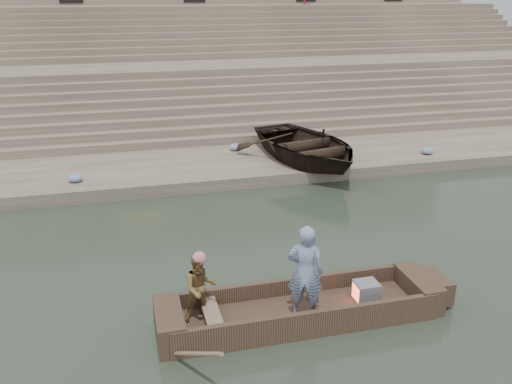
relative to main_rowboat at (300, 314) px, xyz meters
name	(u,v)px	position (x,y,z in m)	size (l,w,h in m)	color
ground	(435,263)	(3.85, 1.40, -0.11)	(120.00, 120.00, 0.00)	#263024
lower_landing	(317,159)	(3.85, 9.40, 0.09)	(32.00, 4.00, 0.40)	gray
mid_landing	(264,91)	(3.85, 16.90, 1.29)	(32.00, 3.00, 2.80)	gray
upper_landing	(233,51)	(3.85, 23.90, 2.49)	(32.00, 3.00, 5.20)	gray
ghat_steps	(255,78)	(3.85, 18.59, 1.69)	(32.00, 11.00, 5.20)	gray
main_rowboat	(300,314)	(0.00, 0.00, 0.00)	(5.00, 1.30, 0.22)	brown
rowboat_trim	(311,304)	(0.21, 0.00, 0.20)	(6.04, 2.63, 2.01)	brown
standing_man	(305,272)	(0.00, -0.20, 1.05)	(0.68, 0.45, 1.88)	navy
rowing_man	(200,288)	(-1.92, 0.18, 0.78)	(0.65, 0.51, 1.34)	#27772D
television	(366,291)	(1.37, 0.00, 0.31)	(0.46, 0.42, 0.40)	slate
beached_rowboat	(306,145)	(3.16, 8.70, 0.85)	(3.84, 5.37, 1.11)	#2D2116
cloth_bundles	(254,157)	(1.37, 9.09, 0.42)	(12.78, 2.66, 0.26)	#3F5999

